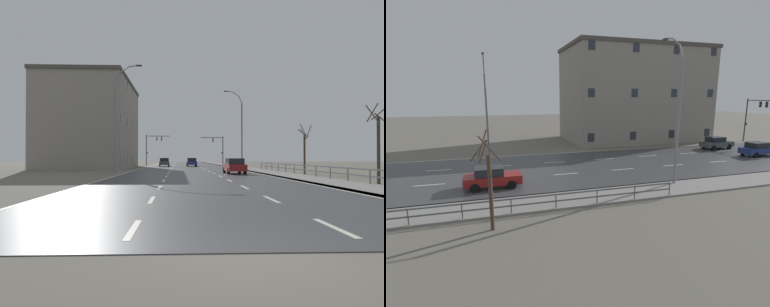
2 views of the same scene
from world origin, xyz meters
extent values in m
cube|color=#666056|center=(0.00, 48.00, -0.06)|extent=(160.00, 160.00, 0.12)
cube|color=#3D3D3F|center=(0.00, 60.00, 0.01)|extent=(14.00, 120.00, 0.02)
cube|color=beige|center=(-2.33, 2.00, 0.02)|extent=(0.16, 2.20, 0.01)
cube|color=beige|center=(-2.33, 7.40, 0.02)|extent=(0.16, 2.20, 0.01)
cube|color=beige|center=(-2.33, 12.80, 0.02)|extent=(0.16, 2.20, 0.01)
cube|color=beige|center=(-2.33, 18.20, 0.02)|extent=(0.16, 2.20, 0.01)
cube|color=beige|center=(-2.33, 23.60, 0.02)|extent=(0.16, 2.20, 0.01)
cube|color=beige|center=(-2.33, 29.00, 0.02)|extent=(0.16, 2.20, 0.01)
cube|color=beige|center=(-2.33, 34.40, 0.02)|extent=(0.16, 2.20, 0.01)
cube|color=beige|center=(-2.33, 39.80, 0.02)|extent=(0.16, 2.20, 0.01)
cube|color=beige|center=(-2.33, 45.20, 0.02)|extent=(0.16, 2.20, 0.01)
cube|color=beige|center=(-2.33, 50.60, 0.02)|extent=(0.16, 2.20, 0.01)
cube|color=beige|center=(-2.33, 56.00, 0.02)|extent=(0.16, 2.20, 0.01)
cube|color=beige|center=(-2.33, 61.40, 0.02)|extent=(0.16, 2.20, 0.01)
cube|color=beige|center=(-2.33, 66.80, 0.02)|extent=(0.16, 2.20, 0.01)
cube|color=beige|center=(-2.33, 72.20, 0.02)|extent=(0.16, 2.20, 0.01)
cube|color=beige|center=(-2.33, 77.60, 0.02)|extent=(0.16, 2.20, 0.01)
cube|color=beige|center=(-2.33, 83.00, 0.02)|extent=(0.16, 2.20, 0.01)
cube|color=beige|center=(-2.33, 88.40, 0.02)|extent=(0.16, 2.20, 0.01)
cube|color=beige|center=(-2.33, 93.80, 0.02)|extent=(0.16, 2.20, 0.01)
cube|color=beige|center=(-2.33, 99.20, 0.02)|extent=(0.16, 2.20, 0.01)
cube|color=beige|center=(-2.33, 104.60, 0.02)|extent=(0.16, 2.20, 0.01)
cube|color=beige|center=(-2.33, 110.00, 0.02)|extent=(0.16, 2.20, 0.01)
cube|color=beige|center=(-2.33, 115.40, 0.02)|extent=(0.16, 2.20, 0.01)
cube|color=beige|center=(2.33, 2.00, 0.02)|extent=(0.16, 2.20, 0.01)
cube|color=beige|center=(2.33, 7.40, 0.02)|extent=(0.16, 2.20, 0.01)
cube|color=beige|center=(2.33, 12.80, 0.02)|extent=(0.16, 2.20, 0.01)
cube|color=beige|center=(2.33, 18.20, 0.02)|extent=(0.16, 2.20, 0.01)
cube|color=beige|center=(2.33, 23.60, 0.02)|extent=(0.16, 2.20, 0.01)
cube|color=beige|center=(2.33, 29.00, 0.02)|extent=(0.16, 2.20, 0.01)
cube|color=beige|center=(2.33, 34.40, 0.02)|extent=(0.16, 2.20, 0.01)
cube|color=beige|center=(2.33, 39.80, 0.02)|extent=(0.16, 2.20, 0.01)
cube|color=beige|center=(2.33, 45.20, 0.02)|extent=(0.16, 2.20, 0.01)
cube|color=beige|center=(2.33, 50.60, 0.02)|extent=(0.16, 2.20, 0.01)
cube|color=beige|center=(2.33, 56.00, 0.02)|extent=(0.16, 2.20, 0.01)
cube|color=beige|center=(2.33, 61.40, 0.02)|extent=(0.16, 2.20, 0.01)
cube|color=beige|center=(2.33, 66.80, 0.02)|extent=(0.16, 2.20, 0.01)
cube|color=beige|center=(2.33, 72.20, 0.02)|extent=(0.16, 2.20, 0.01)
cube|color=beige|center=(2.33, 77.60, 0.02)|extent=(0.16, 2.20, 0.01)
cube|color=beige|center=(2.33, 83.00, 0.02)|extent=(0.16, 2.20, 0.01)
cube|color=beige|center=(2.33, 88.40, 0.02)|extent=(0.16, 2.20, 0.01)
cube|color=beige|center=(2.33, 93.80, 0.02)|extent=(0.16, 2.20, 0.01)
cube|color=beige|center=(2.33, 99.20, 0.02)|extent=(0.16, 2.20, 0.01)
cube|color=beige|center=(2.33, 104.60, 0.02)|extent=(0.16, 2.20, 0.01)
cube|color=beige|center=(2.33, 110.00, 0.02)|extent=(0.16, 2.20, 0.01)
cube|color=beige|center=(2.33, 115.40, 0.02)|extent=(0.16, 2.20, 0.01)
cube|color=beige|center=(6.85, 60.00, 0.02)|extent=(0.16, 120.00, 0.01)
cube|color=beige|center=(-6.85, 60.00, 0.02)|extent=(0.16, 120.00, 0.01)
cube|color=gray|center=(8.50, 60.00, 0.06)|extent=(3.00, 120.00, 0.12)
cube|color=slate|center=(7.08, 60.00, 0.06)|extent=(0.16, 120.00, 0.12)
cube|color=#515459|center=(9.85, 22.69, 0.95)|extent=(0.06, 33.83, 0.08)
cube|color=#515459|center=(9.85, 22.69, 0.55)|extent=(0.06, 33.83, 0.08)
cylinder|color=#515459|center=(9.85, 13.58, 0.50)|extent=(0.07, 0.07, 1.00)
cylinder|color=#515459|center=(9.85, 16.19, 0.50)|extent=(0.07, 0.07, 1.00)
cylinder|color=#515459|center=(9.85, 18.79, 0.50)|extent=(0.07, 0.07, 1.00)
cylinder|color=#515459|center=(9.85, 21.39, 0.50)|extent=(0.07, 0.07, 1.00)
cylinder|color=#515459|center=(9.85, 23.99, 0.50)|extent=(0.07, 0.07, 1.00)
cylinder|color=#515459|center=(9.85, 26.60, 0.50)|extent=(0.07, 0.07, 1.00)
cylinder|color=#515459|center=(9.85, 29.20, 0.50)|extent=(0.07, 0.07, 1.00)
cylinder|color=#515459|center=(9.85, 31.80, 0.50)|extent=(0.07, 0.07, 1.00)
cylinder|color=#515459|center=(9.85, 34.40, 0.50)|extent=(0.07, 0.07, 1.00)
cylinder|color=#515459|center=(9.85, 37.01, 0.50)|extent=(0.07, 0.07, 1.00)
cylinder|color=#515459|center=(9.85, 39.61, 0.50)|extent=(0.07, 0.07, 1.00)
cylinder|color=slate|center=(7.60, 41.59, 4.67)|extent=(0.20, 0.20, 9.34)
cylinder|color=slate|center=(7.39, 41.59, 9.79)|extent=(0.52, 0.11, 0.96)
cylinder|color=slate|center=(6.76, 41.59, 10.54)|extent=(0.89, 0.11, 0.67)
cylinder|color=slate|center=(5.86, 41.59, 10.91)|extent=(1.01, 0.11, 0.28)
cube|color=#333335|center=(5.36, 41.59, 10.95)|extent=(0.56, 0.24, 0.12)
cylinder|color=slate|center=(-7.60, 28.03, 4.52)|extent=(0.20, 0.20, 9.03)
cylinder|color=slate|center=(-7.37, 28.03, 9.52)|extent=(0.56, 0.11, 1.03)
cylinder|color=slate|center=(-6.70, 28.03, 10.32)|extent=(0.95, 0.11, 0.71)
cylinder|color=slate|center=(-5.73, 28.03, 10.72)|extent=(1.08, 0.11, 0.30)
cube|color=#333335|center=(-5.20, 28.03, 10.77)|extent=(0.56, 0.24, 0.12)
cylinder|color=#38383A|center=(7.90, 64.28, 3.01)|extent=(0.18, 0.18, 6.01)
cylinder|color=#38383A|center=(5.62, 64.28, 5.76)|extent=(4.56, 0.12, 0.12)
cube|color=black|center=(5.85, 64.28, 5.21)|extent=(0.20, 0.28, 0.80)
sphere|color=#2D2D2D|center=(5.85, 64.13, 5.47)|extent=(0.14, 0.14, 0.14)
sphere|color=#2D2D2D|center=(5.85, 64.13, 5.21)|extent=(0.14, 0.14, 0.14)
sphere|color=green|center=(5.85, 64.13, 4.95)|extent=(0.14, 0.14, 0.14)
cube|color=black|center=(7.68, 64.23, 2.60)|extent=(0.18, 0.12, 0.32)
cylinder|color=#38383A|center=(-7.90, 64.70, 3.16)|extent=(0.18, 0.18, 6.32)
cylinder|color=#38383A|center=(-5.49, 64.70, 6.07)|extent=(4.82, 0.12, 0.12)
cube|color=black|center=(-5.73, 64.70, 5.52)|extent=(0.20, 0.28, 0.80)
sphere|color=#2D2D2D|center=(-5.73, 64.55, 5.78)|extent=(0.14, 0.14, 0.14)
sphere|color=#F2AD19|center=(-5.73, 64.55, 5.52)|extent=(0.14, 0.14, 0.14)
sphere|color=#2D2D2D|center=(-5.73, 64.55, 5.26)|extent=(0.14, 0.14, 0.14)
cube|color=black|center=(-4.77, 64.70, 5.52)|extent=(0.20, 0.28, 0.80)
sphere|color=#2D2D2D|center=(-4.77, 64.55, 5.78)|extent=(0.14, 0.14, 0.14)
sphere|color=#F2AD19|center=(-4.77, 64.55, 5.52)|extent=(0.14, 0.14, 0.14)
sphere|color=#2D2D2D|center=(-4.77, 64.55, 5.26)|extent=(0.14, 0.14, 0.14)
cube|color=black|center=(-7.68, 64.65, 2.60)|extent=(0.18, 0.12, 0.32)
cube|color=navy|center=(1.14, 57.21, 0.65)|extent=(1.88, 4.15, 0.64)
cube|color=black|center=(1.15, 56.96, 1.27)|extent=(1.62, 2.04, 0.60)
cube|color=slate|center=(1.12, 57.91, 1.25)|extent=(1.41, 0.12, 0.51)
cylinder|color=black|center=(1.91, 58.50, 0.33)|extent=(0.24, 0.67, 0.66)
cylinder|color=black|center=(0.30, 58.46, 0.33)|extent=(0.24, 0.67, 0.66)
cylinder|color=black|center=(1.99, 55.96, 0.33)|extent=(0.24, 0.67, 0.66)
cylinder|color=black|center=(0.37, 55.91, 0.33)|extent=(0.24, 0.67, 0.66)
cube|color=red|center=(0.54, 55.16, 0.65)|extent=(0.16, 0.04, 0.14)
cube|color=red|center=(1.86, 55.20, 0.65)|extent=(0.16, 0.04, 0.14)
cube|color=#474C51|center=(-3.84, 56.00, 0.65)|extent=(1.92, 4.17, 0.64)
cube|color=black|center=(-3.83, 55.75, 1.27)|extent=(1.64, 2.06, 0.60)
cube|color=slate|center=(-3.87, 56.70, 1.25)|extent=(1.41, 0.14, 0.51)
cylinder|color=black|center=(-3.08, 57.31, 0.33)|extent=(0.25, 0.67, 0.66)
cylinder|color=black|center=(-4.70, 57.24, 0.33)|extent=(0.25, 0.67, 0.66)
cylinder|color=black|center=(-2.98, 54.77, 0.33)|extent=(0.25, 0.67, 0.66)
cylinder|color=black|center=(-4.60, 54.70, 0.33)|extent=(0.25, 0.67, 0.66)
cube|color=red|center=(-4.42, 53.95, 0.65)|extent=(0.16, 0.05, 0.14)
cube|color=red|center=(-3.10, 54.00, 0.65)|extent=(0.16, 0.05, 0.14)
cube|color=maroon|center=(4.32, 28.29, 0.65)|extent=(1.88, 4.15, 0.64)
cube|color=black|center=(4.33, 28.04, 1.27)|extent=(1.62, 2.04, 0.60)
cube|color=slate|center=(4.30, 28.99, 1.25)|extent=(1.41, 0.12, 0.51)
cylinder|color=black|center=(5.09, 29.58, 0.33)|extent=(0.24, 0.67, 0.66)
cylinder|color=black|center=(3.48, 29.54, 0.33)|extent=(0.24, 0.67, 0.66)
cylinder|color=black|center=(5.17, 27.04, 0.33)|extent=(0.24, 0.67, 0.66)
cylinder|color=black|center=(3.55, 27.00, 0.33)|extent=(0.24, 0.67, 0.66)
cube|color=red|center=(3.72, 26.24, 0.65)|extent=(0.16, 0.04, 0.14)
cube|color=red|center=(5.04, 26.28, 0.65)|extent=(0.16, 0.04, 0.14)
cube|color=gray|center=(-15.16, 49.81, 6.68)|extent=(12.21, 20.56, 13.36)
cube|color=#4C4742|center=(-15.16, 49.81, 13.61)|extent=(12.46, 20.97, 0.50)
cube|color=#282D38|center=(-9.03, 40.73, 1.40)|extent=(0.04, 0.90, 1.10)
cube|color=#282D38|center=(-9.03, 46.79, 1.40)|extent=(0.04, 0.90, 1.10)
cube|color=#282D38|center=(-9.03, 52.84, 1.40)|extent=(0.04, 0.90, 1.10)
cube|color=#282D38|center=(-9.03, 58.90, 1.40)|extent=(0.04, 0.90, 1.10)
cube|color=#282D38|center=(-9.03, 40.73, 7.08)|extent=(0.04, 0.90, 1.10)
cube|color=#282D38|center=(-9.03, 46.79, 7.08)|extent=(0.04, 0.90, 1.10)
cube|color=#282D38|center=(-9.03, 52.84, 7.08)|extent=(0.04, 0.90, 1.10)
cube|color=#282D38|center=(-9.03, 58.90, 7.08)|extent=(0.04, 0.90, 1.10)
cube|color=#282D38|center=(-9.03, 40.73, 12.76)|extent=(0.04, 0.90, 1.10)
cube|color=#282D38|center=(-9.03, 46.79, 12.76)|extent=(0.04, 0.90, 1.10)
cube|color=#282D38|center=(-9.03, 52.84, 12.76)|extent=(0.04, 0.90, 1.10)
cube|color=#282D38|center=(-9.03, 58.90, 12.76)|extent=(0.04, 0.90, 1.10)
cylinder|color=#423328|center=(11.24, 15.04, 2.12)|extent=(0.20, 0.20, 4.24)
cylinder|color=#423328|center=(11.59, 15.44, 4.52)|extent=(0.78, 0.82, 0.90)
cylinder|color=#423328|center=(11.12, 15.48, 4.54)|extent=(0.94, 0.32, 1.27)
cylinder|color=#423328|center=(10.77, 14.87, 4.35)|extent=(0.37, 1.01, 1.30)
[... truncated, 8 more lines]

